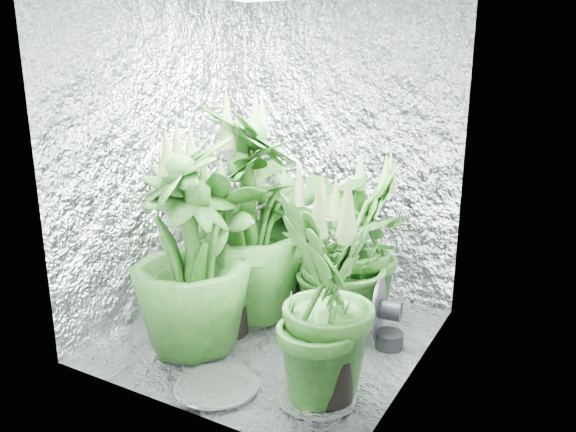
% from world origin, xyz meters
% --- Properties ---
extents(ground, '(1.60, 1.60, 0.00)m').
position_xyz_m(ground, '(0.00, 0.00, 0.00)').
color(ground, white).
rests_on(ground, ground).
extents(walls, '(1.62, 1.62, 2.00)m').
position_xyz_m(walls, '(0.00, 0.00, 1.00)').
color(walls, white).
rests_on(walls, ground).
extents(plant_a, '(0.92, 0.92, 1.08)m').
position_xyz_m(plant_a, '(-0.43, 0.37, 0.51)').
color(plant_a, black).
rests_on(plant_a, ground).
extents(plant_b, '(0.60, 0.60, 0.90)m').
position_xyz_m(plant_b, '(-0.16, 0.40, 0.41)').
color(plant_b, black).
rests_on(plant_b, ground).
extents(plant_c, '(0.57, 0.57, 1.00)m').
position_xyz_m(plant_c, '(0.32, 0.48, 0.46)').
color(plant_c, black).
rests_on(plant_c, ground).
extents(plant_d, '(0.93, 0.93, 1.33)m').
position_xyz_m(plant_d, '(-0.24, 0.15, 0.62)').
color(plant_d, black).
rests_on(plant_d, ground).
extents(plant_e, '(0.76, 0.76, 0.89)m').
position_xyz_m(plant_e, '(0.27, 0.25, 0.42)').
color(plant_e, black).
rests_on(plant_e, ground).
extents(plant_f, '(0.68, 0.68, 1.02)m').
position_xyz_m(plant_f, '(-0.25, -0.10, 0.47)').
color(plant_f, black).
rests_on(plant_f, ground).
extents(plant_g, '(0.64, 0.64, 1.04)m').
position_xyz_m(plant_g, '(0.53, -0.43, 0.48)').
color(plant_g, black).
rests_on(plant_g, ground).
extents(plant_h, '(0.88, 0.88, 1.21)m').
position_xyz_m(plant_h, '(-0.28, -0.35, 0.57)').
color(plant_h, black).
rests_on(plant_h, ground).
extents(circulation_fan, '(0.17, 0.34, 0.39)m').
position_xyz_m(circulation_fan, '(0.59, 0.18, 0.16)').
color(circulation_fan, black).
rests_on(circulation_fan, ground).
extents(plant_label, '(0.06, 0.05, 0.08)m').
position_xyz_m(plant_label, '(0.58, -0.46, 0.30)').
color(plant_label, white).
rests_on(plant_label, plant_g).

